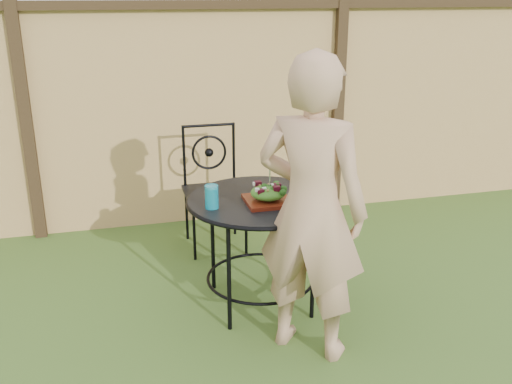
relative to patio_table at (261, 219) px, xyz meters
The scene contains 9 objects.
ground 0.90m from the patio_table, 106.22° to the right, with size 60.00×60.00×0.00m, color #2E4D18.
fence 1.59m from the patio_table, 97.05° to the left, with size 8.00×0.12×1.90m.
patio_table is the anchor object (origin of this frame).
patio_chair 0.99m from the patio_table, 96.87° to the left, with size 0.46×0.46×0.95m.
diner 0.61m from the patio_table, 76.56° to the right, with size 0.61×0.40×1.67m, color tan.
salad_plate 0.17m from the patio_table, 75.14° to the right, with size 0.27×0.27×0.02m, color #451509.
salad 0.22m from the patio_table, 75.14° to the right, with size 0.21×0.21×0.08m, color #235614.
fork 0.34m from the patio_table, 69.04° to the right, with size 0.01×0.01×0.18m, color silver.
drinking_glass 0.39m from the patio_table, 165.11° to the right, with size 0.08×0.08×0.14m, color #0D8198.
Camera 1 is at (-0.67, -2.53, 1.93)m, focal length 40.00 mm.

